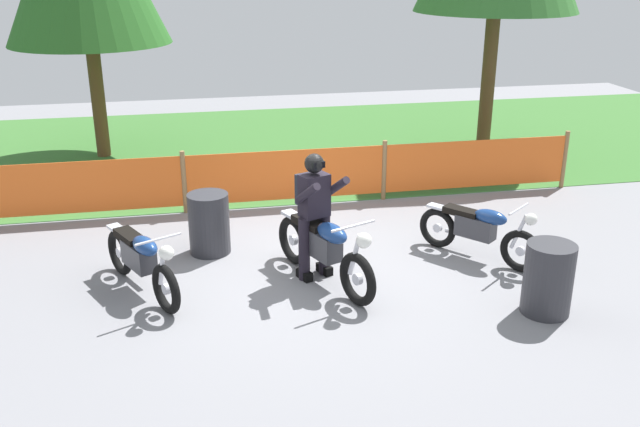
% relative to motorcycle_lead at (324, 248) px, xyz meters
% --- Properties ---
extents(ground, '(24.00, 24.00, 0.02)m').
position_rel_motorcycle_lead_xyz_m(ground, '(-0.03, 0.43, -0.50)').
color(ground, gray).
extents(grass_verge, '(24.00, 7.59, 0.01)m').
position_rel_motorcycle_lead_xyz_m(grass_verge, '(-0.03, 6.77, -0.49)').
color(grass_verge, '#386B2D').
rests_on(grass_verge, ground).
extents(barrier_fence, '(10.22, 0.08, 1.05)m').
position_rel_motorcycle_lead_xyz_m(barrier_fence, '(-0.03, 2.98, 0.05)').
color(barrier_fence, olive).
rests_on(barrier_fence, ground).
extents(motorcycle_lead, '(1.01, 2.02, 1.01)m').
position_rel_motorcycle_lead_xyz_m(motorcycle_lead, '(0.00, 0.00, 0.00)').
color(motorcycle_lead, black).
rests_on(motorcycle_lead, ground).
extents(motorcycle_trailing, '(1.25, 1.53, 0.89)m').
position_rel_motorcycle_lead_xyz_m(motorcycle_trailing, '(2.26, 0.32, -0.06)').
color(motorcycle_trailing, black).
rests_on(motorcycle_trailing, ground).
extents(motorcycle_third, '(1.02, 1.81, 0.94)m').
position_rel_motorcycle_lead_xyz_m(motorcycle_third, '(-2.30, 0.17, -0.04)').
color(motorcycle_third, black).
rests_on(motorcycle_third, ground).
extents(rider_lead, '(0.69, 0.78, 1.69)m').
position_rel_motorcycle_lead_xyz_m(rider_lead, '(-0.09, 0.21, 0.46)').
color(rider_lead, black).
rests_on(rider_lead, ground).
extents(oil_drum, '(0.58, 0.58, 0.88)m').
position_rel_motorcycle_lead_xyz_m(oil_drum, '(2.44, -1.30, -0.05)').
color(oil_drum, '#2D2D33').
rests_on(oil_drum, ground).
extents(spare_drum, '(0.58, 0.58, 0.88)m').
position_rel_motorcycle_lead_xyz_m(spare_drum, '(-1.41, 1.27, -0.05)').
color(spare_drum, '#2D2D33').
rests_on(spare_drum, ground).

